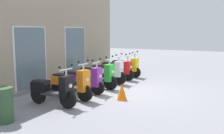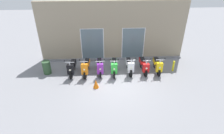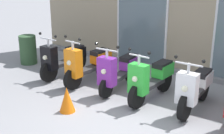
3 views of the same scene
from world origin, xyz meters
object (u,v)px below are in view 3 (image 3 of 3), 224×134
Objects in this scene: scooter_black at (64,58)px; traffic_cone at (67,100)px; scooter_orange at (88,64)px; scooter_purple at (119,70)px; trash_bin at (28,50)px; scooter_green at (151,79)px; scooter_white at (195,88)px.

traffic_cone is at bearing -45.64° from scooter_black.
scooter_orange reaches higher than scooter_purple.
trash_bin is (-2.46, 0.27, -0.08)m from scooter_orange.
scooter_orange is 1.73m from scooter_green.
traffic_cone is at bearing -66.83° from scooter_orange.
scooter_black is 1.70m from scooter_purple.
scooter_orange is 2.47m from trash_bin.
scooter_orange is 0.97× the size of scooter_green.
scooter_orange is at bearing -178.36° from scooter_white.
scooter_black is at bearing 134.36° from traffic_cone.
trash_bin is at bearing 172.56° from scooter_black.
scooter_orange is 1.00× the size of scooter_purple.
scooter_green is 0.96m from scooter_white.
trash_bin is (-4.19, 0.25, -0.07)m from scooter_green.
scooter_black reaches higher than trash_bin.
scooter_white reaches higher than scooter_purple.
scooter_orange is (0.85, -0.06, 0.02)m from scooter_black.
scooter_orange is 3.11× the size of traffic_cone.
scooter_green is 1.86m from traffic_cone.
trash_bin is (-1.60, 0.21, -0.06)m from scooter_black.
trash_bin is 1.61× the size of traffic_cone.
scooter_white reaches higher than scooter_black.
scooter_green reaches higher than trash_bin.
scooter_purple is (0.85, 0.09, -0.02)m from scooter_orange.
trash_bin reaches higher than traffic_cone.
traffic_cone is (-1.11, -1.47, -0.23)m from scooter_green.
scooter_orange is 2.70m from scooter_white.
scooter_black is 1.62m from trash_bin.
scooter_purple is at bearing 5.83° from scooter_orange.
trash_bin is at bearing 173.83° from scooter_orange.
traffic_cone is at bearing -98.43° from scooter_purple.
scooter_purple reaches higher than traffic_cone.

